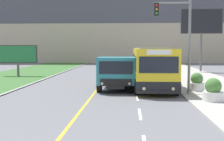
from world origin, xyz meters
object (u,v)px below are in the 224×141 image
(billboard_large, at_px, (202,24))
(planter_round_near, at_px, (213,91))
(city_bus, at_px, (151,66))
(dump_truck, at_px, (117,73))
(car_distant, at_px, (144,67))
(billboard_small, at_px, (18,55))
(planter_round_second, at_px, (197,83))
(traffic_light_mast, at_px, (179,33))

(billboard_large, distance_m, planter_round_near, 22.61)
(city_bus, xyz_separation_m, dump_truck, (-2.53, -2.55, -0.30))
(billboard_large, bearing_deg, city_bus, -116.23)
(car_distant, xyz_separation_m, billboard_small, (-13.10, -4.71, 1.53))
(city_bus, distance_m, planter_round_near, 7.93)
(planter_round_second, bearing_deg, planter_round_near, -89.78)
(city_bus, bearing_deg, traffic_light_mast, -73.11)
(traffic_light_mast, xyz_separation_m, planter_round_near, (1.41, -2.76, -3.25))
(car_distant, xyz_separation_m, planter_round_near, (2.81, -19.23, -0.06))
(city_bus, height_order, dump_truck, city_bus)
(planter_round_near, bearing_deg, billboard_large, 78.98)
(dump_truck, relative_size, planter_round_second, 5.86)
(city_bus, relative_size, dump_truck, 1.77)
(car_distant, xyz_separation_m, traffic_light_mast, (1.40, -16.47, 3.19))
(billboard_small, height_order, planter_round_near, billboard_small)
(billboard_large, bearing_deg, planter_round_near, -101.02)
(car_distant, relative_size, planter_round_near, 3.45)
(dump_truck, relative_size, billboard_small, 1.78)
(planter_round_near, bearing_deg, billboard_small, 137.63)
(traffic_light_mast, relative_size, billboard_small, 1.53)
(car_distant, bearing_deg, dump_truck, -99.95)
(traffic_light_mast, bearing_deg, planter_round_near, -63.00)
(dump_truck, bearing_deg, city_bus, 45.18)
(dump_truck, bearing_deg, billboard_small, 137.49)
(dump_truck, bearing_deg, planter_round_near, -42.10)
(planter_round_near, bearing_deg, city_bus, 110.85)
(city_bus, bearing_deg, billboard_small, 151.40)
(dump_truck, distance_m, billboard_large, 19.85)
(dump_truck, bearing_deg, car_distant, 80.05)
(car_distant, distance_m, billboard_large, 9.01)
(city_bus, bearing_deg, dump_truck, -134.82)
(billboard_small, bearing_deg, planter_round_near, -42.37)
(billboard_small, distance_m, planter_round_second, 19.14)
(billboard_large, bearing_deg, traffic_light_mast, -106.59)
(billboard_large, xyz_separation_m, planter_round_near, (-4.20, -21.60, -5.21))
(planter_round_second, bearing_deg, traffic_light_mast, -138.86)
(billboard_large, relative_size, billboard_small, 1.90)
(dump_truck, height_order, billboard_large, billboard_large)
(car_distant, height_order, planter_round_near, car_distant)
(traffic_light_mast, xyz_separation_m, planter_round_second, (1.39, 1.22, -3.26))
(city_bus, xyz_separation_m, billboard_small, (-13.10, 7.15, 0.72))
(traffic_light_mast, distance_m, planter_round_near, 4.49)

